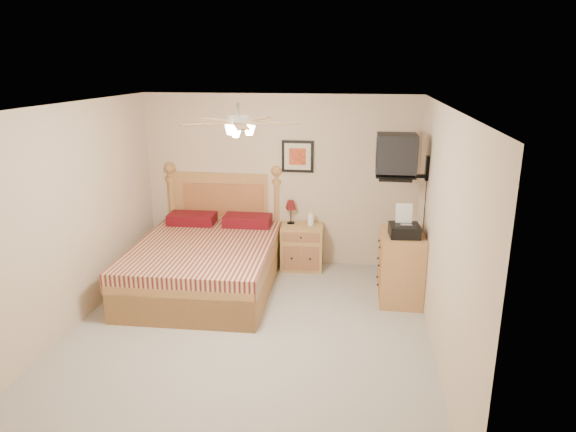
# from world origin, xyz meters

# --- Properties ---
(floor) EXTENTS (4.50, 4.50, 0.00)m
(floor) POSITION_xyz_m (0.00, 0.00, 0.00)
(floor) COLOR #9F9990
(floor) RESTS_ON ground
(ceiling) EXTENTS (4.00, 4.50, 0.04)m
(ceiling) POSITION_xyz_m (0.00, 0.00, 2.50)
(ceiling) COLOR white
(ceiling) RESTS_ON ground
(wall_back) EXTENTS (4.00, 0.04, 2.50)m
(wall_back) POSITION_xyz_m (0.00, 2.25, 1.25)
(wall_back) COLOR beige
(wall_back) RESTS_ON ground
(wall_front) EXTENTS (4.00, 0.04, 2.50)m
(wall_front) POSITION_xyz_m (0.00, -2.25, 1.25)
(wall_front) COLOR beige
(wall_front) RESTS_ON ground
(wall_left) EXTENTS (0.04, 4.50, 2.50)m
(wall_left) POSITION_xyz_m (-2.00, 0.00, 1.25)
(wall_left) COLOR beige
(wall_left) RESTS_ON ground
(wall_right) EXTENTS (0.04, 4.50, 2.50)m
(wall_right) POSITION_xyz_m (2.00, 0.00, 1.25)
(wall_right) COLOR beige
(wall_right) RESTS_ON ground
(bed) EXTENTS (1.81, 2.35, 1.49)m
(bed) POSITION_xyz_m (-0.83, 1.12, 0.75)
(bed) COLOR #AC6B3C
(bed) RESTS_ON ground
(nightstand) EXTENTS (0.62, 0.48, 0.65)m
(nightstand) POSITION_xyz_m (0.37, 2.00, 0.32)
(nightstand) COLOR #A2763D
(nightstand) RESTS_ON ground
(table_lamp) EXTENTS (0.25, 0.25, 0.35)m
(table_lamp) POSITION_xyz_m (0.19, 2.09, 0.82)
(table_lamp) COLOR #5F1112
(table_lamp) RESTS_ON nightstand
(lotion_bottle) EXTENTS (0.10, 0.10, 0.24)m
(lotion_bottle) POSITION_xyz_m (0.50, 2.01, 0.77)
(lotion_bottle) COLOR white
(lotion_bottle) RESTS_ON nightstand
(framed_picture) EXTENTS (0.46, 0.04, 0.46)m
(framed_picture) POSITION_xyz_m (0.27, 2.23, 1.62)
(framed_picture) COLOR black
(framed_picture) RESTS_ON wall_back
(dresser) EXTENTS (0.53, 0.76, 0.89)m
(dresser) POSITION_xyz_m (1.73, 1.14, 0.44)
(dresser) COLOR #A36831
(dresser) RESTS_ON ground
(fax_machine) EXTENTS (0.38, 0.40, 0.38)m
(fax_machine) POSITION_xyz_m (1.73, 1.01, 1.08)
(fax_machine) COLOR black
(fax_machine) RESTS_ON dresser
(magazine_lower) EXTENTS (0.29, 0.35, 0.03)m
(magazine_lower) POSITION_xyz_m (1.65, 1.42, 0.90)
(magazine_lower) COLOR #AEA48C
(magazine_lower) RESTS_ON dresser
(magazine_upper) EXTENTS (0.25, 0.31, 0.02)m
(magazine_upper) POSITION_xyz_m (1.64, 1.44, 0.93)
(magazine_upper) COLOR gray
(magazine_upper) RESTS_ON magazine_lower
(wall_tv) EXTENTS (0.56, 0.46, 0.58)m
(wall_tv) POSITION_xyz_m (1.75, 1.34, 1.81)
(wall_tv) COLOR black
(wall_tv) RESTS_ON wall_right
(ceiling_fan) EXTENTS (1.14, 1.14, 0.28)m
(ceiling_fan) POSITION_xyz_m (0.00, -0.20, 2.36)
(ceiling_fan) COLOR white
(ceiling_fan) RESTS_ON ceiling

